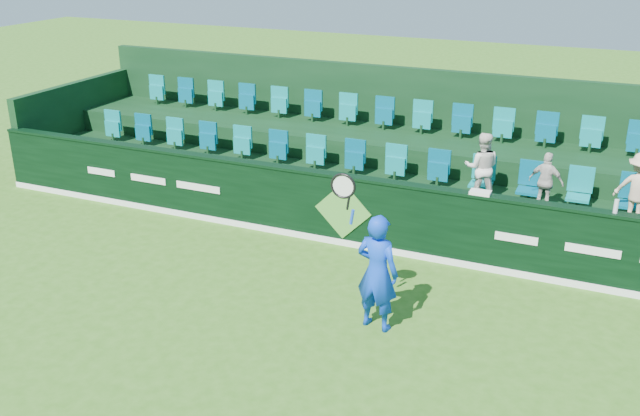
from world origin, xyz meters
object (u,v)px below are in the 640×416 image
at_px(tennis_player, 377,271).
at_px(towel, 480,193).
at_px(drinks_bottle, 616,206).
at_px(spectator_right, 639,189).
at_px(spectator_left, 482,167).
at_px(spectator_middle, 546,182).

relative_size(tennis_player, towel, 6.96).
height_order(tennis_player, towel, tennis_player).
distance_m(tennis_player, towel, 2.77).
bearing_deg(drinks_bottle, towel, 180.00).
bearing_deg(tennis_player, spectator_right, 47.96).
distance_m(spectator_left, towel, 1.14).
xyz_separation_m(tennis_player, spectator_left, (0.69, 3.69, 0.54)).
relative_size(spectator_right, drinks_bottle, 5.62).
relative_size(spectator_middle, drinks_bottle, 4.82).
height_order(spectator_left, spectator_right, spectator_left).
height_order(spectator_left, spectator_middle, spectator_left).
bearing_deg(spectator_right, spectator_left, 14.07).
distance_m(spectator_left, spectator_right, 2.64).
distance_m(spectator_right, drinks_bottle, 1.16).
xyz_separation_m(tennis_player, spectator_middle, (1.84, 3.69, 0.43)).
bearing_deg(spectator_left, towel, 88.68).
height_order(spectator_right, drinks_bottle, spectator_right).
bearing_deg(tennis_player, spectator_middle, 63.54).
relative_size(spectator_left, spectator_right, 1.04).
relative_size(spectator_left, spectator_middle, 1.21).
distance_m(spectator_right, towel, 2.67).
height_order(tennis_player, spectator_left, tennis_player).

